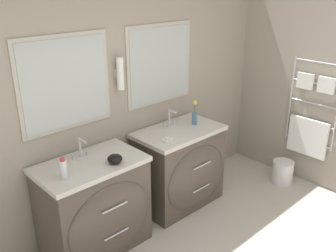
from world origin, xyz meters
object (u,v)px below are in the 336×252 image
(vanity_right, at_px, (181,167))
(flower_vase, at_px, (195,115))
(amenity_bowl, at_px, (115,159))
(waste_bin, at_px, (283,172))
(vanity_left, at_px, (96,207))
(toiletry_bottle, at_px, (63,169))

(vanity_right, height_order, flower_vase, flower_vase)
(vanity_right, xyz_separation_m, amenity_bowl, (-0.94, -0.12, 0.47))
(amenity_bowl, height_order, flower_vase, flower_vase)
(vanity_right, height_order, amenity_bowl, amenity_bowl)
(vanity_right, bearing_deg, waste_bin, -23.57)
(vanity_left, distance_m, flower_vase, 1.43)
(vanity_right, bearing_deg, toiletry_bottle, -177.64)
(vanity_left, distance_m, toiletry_bottle, 0.60)
(vanity_left, xyz_separation_m, vanity_right, (1.09, 0.00, 0.00))
(vanity_left, bearing_deg, flower_vase, 1.36)
(amenity_bowl, bearing_deg, waste_bin, -10.95)
(vanity_left, distance_m, waste_bin, 2.40)
(toiletry_bottle, bearing_deg, vanity_right, 2.36)
(vanity_left, height_order, waste_bin, vanity_left)
(vanity_left, xyz_separation_m, amenity_bowl, (0.15, -0.12, 0.47))
(toiletry_bottle, distance_m, waste_bin, 2.79)
(amenity_bowl, distance_m, waste_bin, 2.34)
(toiletry_bottle, bearing_deg, vanity_left, 10.88)
(toiletry_bottle, xyz_separation_m, amenity_bowl, (0.45, -0.06, -0.04))
(vanity_left, bearing_deg, amenity_bowl, -37.98)
(vanity_right, xyz_separation_m, toiletry_bottle, (-1.38, -0.06, 0.52))
(vanity_left, xyz_separation_m, flower_vase, (1.32, 0.03, 0.54))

